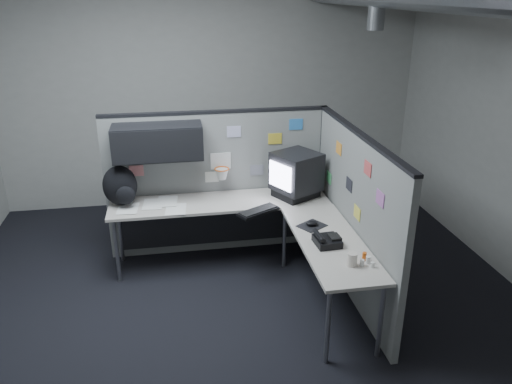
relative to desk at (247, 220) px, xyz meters
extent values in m
cube|color=black|center=(-0.15, -0.70, -0.62)|extent=(5.60, 5.60, 0.01)
cube|color=#9E9E99|center=(-0.15, 2.10, 0.99)|extent=(5.60, 0.01, 3.20)
cylinder|color=slate|center=(1.25, 0.10, 1.99)|extent=(0.16, 0.16, 0.30)
cube|color=slate|center=(-0.23, 0.60, 0.19)|extent=(2.43, 0.06, 1.60)
cube|color=black|center=(-0.23, 0.60, 1.00)|extent=(2.43, 0.07, 0.03)
cube|color=black|center=(0.95, 0.60, 0.19)|extent=(0.07, 0.07, 1.60)
cube|color=black|center=(-0.85, 0.40, 0.76)|extent=(0.90, 0.35, 0.35)
cube|color=black|center=(-0.85, 0.22, 0.76)|extent=(0.90, 0.02, 0.33)
cube|color=silver|center=(-0.20, 0.56, 0.47)|extent=(0.22, 0.02, 0.18)
torus|color=#D85914|center=(-0.20, 0.47, 0.41)|extent=(0.16, 0.16, 0.01)
cone|color=white|center=(-0.20, 0.47, 0.35)|extent=(0.14, 0.14, 0.11)
cube|color=#D87F7F|center=(-1.10, 0.56, 0.41)|extent=(0.15, 0.01, 0.12)
cube|color=silver|center=(-0.05, 0.56, 0.79)|extent=(0.15, 0.01, 0.12)
cube|color=gray|center=(0.20, 0.56, 0.34)|extent=(0.15, 0.01, 0.12)
cube|color=gold|center=(0.40, 0.56, 0.69)|extent=(0.15, 0.01, 0.12)
cube|color=#337FCC|center=(0.63, 0.56, 0.84)|extent=(0.15, 0.01, 0.12)
cube|color=silver|center=(-0.30, 0.56, 0.29)|extent=(0.15, 0.01, 0.12)
cube|color=slate|center=(0.95, -0.49, 0.19)|extent=(0.06, 2.23, 1.60)
cube|color=black|center=(0.95, -0.49, 1.00)|extent=(0.07, 2.23, 0.03)
cube|color=orange|center=(0.92, -0.05, 0.74)|extent=(0.01, 0.15, 0.12)
cube|color=#26262D|center=(0.92, -0.40, 0.49)|extent=(0.01, 0.15, 0.12)
cube|color=#CC4C4C|center=(0.92, -0.80, 0.79)|extent=(0.01, 0.15, 0.12)
cube|color=#4CB266|center=(0.92, 0.20, 0.34)|extent=(0.01, 0.15, 0.12)
cube|color=#B266B2|center=(0.92, -1.10, 0.64)|extent=(0.01, 0.15, 0.12)
cube|color=#E5D84C|center=(0.92, -0.65, 0.31)|extent=(0.01, 0.15, 0.12)
cube|color=#B9B1A7|center=(-0.25, 0.28, 0.10)|extent=(2.30, 0.56, 0.03)
cube|color=#B9B1A7|center=(0.63, -0.78, 0.10)|extent=(0.56, 1.55, 0.03)
cube|color=black|center=(-0.25, 0.50, -0.21)|extent=(2.18, 0.02, 0.55)
cylinder|color=gray|center=(-1.33, 0.06, -0.26)|extent=(0.04, 0.04, 0.70)
cylinder|color=gray|center=(-1.33, 0.50, -0.26)|extent=(0.04, 0.04, 0.70)
cylinder|color=gray|center=(0.41, 0.06, -0.26)|extent=(0.04, 0.04, 0.70)
cylinder|color=gray|center=(0.41, -1.48, -0.26)|extent=(0.04, 0.04, 0.70)
cylinder|color=gray|center=(0.85, -1.48, -0.26)|extent=(0.04, 0.04, 0.70)
cube|color=black|center=(0.58, 0.27, 0.16)|extent=(0.53, 0.50, 0.08)
cube|color=black|center=(0.58, 0.27, 0.40)|extent=(0.58, 0.58, 0.41)
cube|color=silver|center=(0.38, 0.16, 0.40)|extent=(0.17, 0.30, 0.26)
cube|color=black|center=(0.11, -0.09, 0.13)|extent=(0.46, 0.35, 0.03)
cube|color=black|center=(0.11, -0.09, 0.15)|extent=(0.42, 0.31, 0.01)
cube|color=black|center=(0.55, -0.47, 0.12)|extent=(0.31, 0.30, 0.01)
ellipsoid|color=black|center=(0.55, -0.47, 0.15)|extent=(0.13, 0.10, 0.05)
cube|color=black|center=(0.58, -0.85, 0.15)|extent=(0.22, 0.24, 0.06)
cylinder|color=black|center=(0.51, -0.84, 0.20)|extent=(0.06, 0.21, 0.05)
cube|color=black|center=(0.64, -0.86, 0.19)|extent=(0.10, 0.13, 0.02)
cylinder|color=silver|center=(0.82, -1.22, 0.15)|extent=(0.05, 0.05, 0.06)
cylinder|color=silver|center=(0.75, -1.25, 0.14)|extent=(0.04, 0.04, 0.05)
cylinder|color=silver|center=(0.83, -1.29, 0.14)|extent=(0.04, 0.04, 0.04)
cylinder|color=#D85914|center=(0.80, -1.17, 0.15)|extent=(0.04, 0.04, 0.07)
cylinder|color=beige|center=(0.67, -1.23, 0.17)|extent=(0.09, 0.09, 0.11)
cube|color=white|center=(-0.71, 0.14, 0.12)|extent=(0.23, 0.30, 0.00)
cube|color=white|center=(-0.94, 0.31, 0.12)|extent=(0.22, 0.30, 0.00)
cube|color=white|center=(-1.19, 0.23, 0.12)|extent=(0.22, 0.30, 0.00)
cube|color=white|center=(-0.79, 0.34, 0.13)|extent=(0.23, 0.30, 0.00)
ellipsoid|color=black|center=(-1.26, 0.35, 0.33)|extent=(0.37, 0.28, 0.43)
ellipsoid|color=black|center=(-1.20, 0.22, 0.27)|extent=(0.20, 0.12, 0.19)
camera|label=1|loc=(-0.70, -4.57, 2.20)|focal=35.00mm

